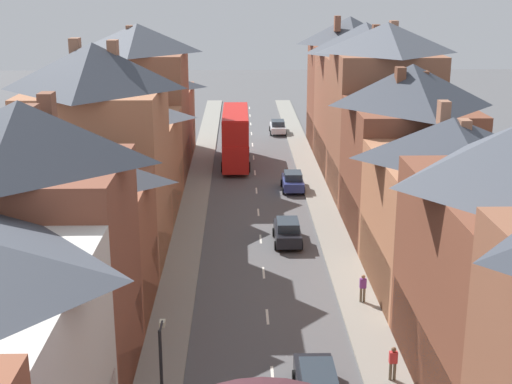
% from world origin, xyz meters
% --- Properties ---
extents(pavement_left, '(2.20, 104.00, 0.14)m').
position_xyz_m(pavement_left, '(-5.10, 38.00, 0.07)').
color(pavement_left, gray).
rests_on(pavement_left, ground).
extents(pavement_right, '(2.20, 104.00, 0.14)m').
position_xyz_m(pavement_right, '(5.10, 38.00, 0.07)').
color(pavement_right, gray).
rests_on(pavement_right, ground).
extents(centre_line_dashes, '(0.14, 97.80, 0.01)m').
position_xyz_m(centre_line_dashes, '(0.00, 36.00, 0.01)').
color(centre_line_dashes, silver).
rests_on(centre_line_dashes, ground).
extents(terrace_row_left, '(8.00, 72.63, 13.89)m').
position_xyz_m(terrace_row_left, '(-10.18, 22.63, 5.73)').
color(terrace_row_left, '#935138').
rests_on(terrace_row_left, ground).
extents(terrace_row_right, '(8.00, 75.86, 14.21)m').
position_xyz_m(terrace_row_right, '(10.19, 27.45, 6.18)').
color(terrace_row_right, brown).
rests_on(terrace_row_right, ground).
extents(double_decker_bus_lead, '(2.74, 10.80, 5.30)m').
position_xyz_m(double_decker_bus_lead, '(-1.81, 51.21, 2.82)').
color(double_decker_bus_lead, red).
rests_on(double_decker_bus_lead, ground).
extents(car_near_blue, '(1.90, 4.50, 1.60)m').
position_xyz_m(car_near_blue, '(1.80, 9.97, 0.81)').
color(car_near_blue, black).
rests_on(car_near_blue, ground).
extents(car_near_silver, '(1.90, 4.35, 1.58)m').
position_xyz_m(car_near_silver, '(3.10, 66.09, 0.80)').
color(car_near_silver, silver).
rests_on(car_near_silver, ground).
extents(car_parked_left_a, '(1.90, 3.91, 1.65)m').
position_xyz_m(car_parked_left_a, '(3.10, 41.99, 0.83)').
color(car_parked_left_a, navy).
rests_on(car_parked_left_a, ground).
extents(car_parked_right_a, '(1.90, 4.22, 1.69)m').
position_xyz_m(car_parked_right_a, '(1.80, 29.16, 0.85)').
color(car_parked_right_a, black).
rests_on(car_parked_right_a, ground).
extents(pedestrian_near_right, '(0.36, 0.22, 1.61)m').
position_xyz_m(pedestrian_near_right, '(5.29, 11.38, 1.03)').
color(pedestrian_near_right, brown).
rests_on(pedestrian_near_right, pavement_right).
extents(pedestrian_mid_left, '(0.36, 0.22, 1.61)m').
position_xyz_m(pedestrian_mid_left, '(5.31, 19.45, 1.03)').
color(pedestrian_mid_left, brown).
rests_on(pedestrian_mid_left, pavement_right).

